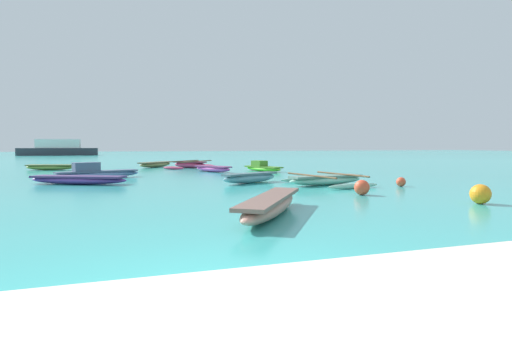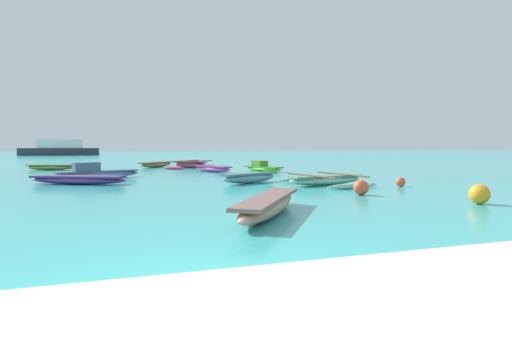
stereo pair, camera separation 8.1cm
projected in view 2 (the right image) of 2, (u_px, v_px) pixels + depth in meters
ground_plane at (215, 317)px, 3.63m from camera, size 240.00×240.00×0.00m
moored_boat_0 at (96, 173)px, 19.11m from camera, size 4.05×2.17×0.78m
moored_boat_1 at (269, 205)px, 8.94m from camera, size 2.84×3.83×0.43m
moored_boat_2 at (250, 177)px, 16.76m from camera, size 2.86×1.80×0.42m
moored_boat_3 at (213, 169)px, 23.93m from camera, size 2.00×2.88×0.37m
moored_boat_4 at (51, 167)px, 25.83m from camera, size 3.17×1.73×0.35m
moored_boat_5 at (190, 165)px, 28.12m from camera, size 3.98×4.07×0.52m
moored_boat_6 at (78, 179)px, 16.25m from camera, size 4.08×2.57×0.35m
moored_boat_7 at (263, 167)px, 24.63m from camera, size 1.87×3.13×0.65m
moored_boat_8 at (156, 164)px, 29.40m from camera, size 2.85×3.03×0.39m
moored_boat_9 at (326, 180)px, 15.95m from camera, size 3.52×3.76×0.44m
mooring_buoy_0 at (361, 187)px, 12.61m from camera, size 0.49×0.49×0.49m
mooring_buoy_1 at (401, 182)px, 15.29m from camera, size 0.36×0.36×0.36m
mooring_buoy_2 at (479, 194)px, 10.67m from camera, size 0.53×0.53×0.53m
distant_ferry at (60, 149)px, 66.67m from camera, size 12.14×2.67×2.67m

